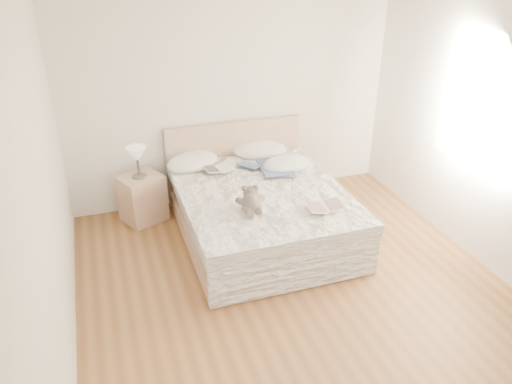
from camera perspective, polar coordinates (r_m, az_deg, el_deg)
floor at (r=4.78m, az=5.13°, el=-12.00°), size 4.00×4.50×0.00m
wall_back at (r=6.06m, az=-2.84°, el=11.27°), size 4.00×0.02×2.70m
wall_left at (r=3.78m, az=-23.02°, el=-1.31°), size 0.02×4.50×2.70m
wall_right at (r=5.18m, az=26.70°, el=5.49°), size 0.02×4.50×2.70m
window at (r=5.34m, az=24.68°, el=7.68°), size 0.02×1.30×1.10m
bed at (r=5.53m, az=0.43°, el=-2.11°), size 1.72×2.14×1.00m
nightstand at (r=5.99m, az=-12.86°, el=-0.69°), size 0.57×0.55×0.56m
table_lamp at (r=5.75m, az=-13.43°, el=4.03°), size 0.28×0.28×0.36m
pillow_left at (r=5.95m, az=-7.26°, el=3.46°), size 0.77×0.67×0.19m
pillow_middle at (r=6.23m, az=0.47°, el=4.83°), size 0.76×0.60×0.20m
pillow_right at (r=5.85m, az=3.49°, el=3.24°), size 0.65×0.51×0.18m
blouse at (r=5.78m, az=2.21°, el=2.83°), size 0.59×0.62×0.02m
photo_book at (r=5.75m, az=-4.34°, el=2.67°), size 0.37×0.29×0.03m
childrens_book at (r=4.98m, az=7.90°, el=-1.66°), size 0.41×0.30×0.02m
teddy_bear at (r=4.86m, az=-0.56°, el=-1.88°), size 0.29×0.38×0.18m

